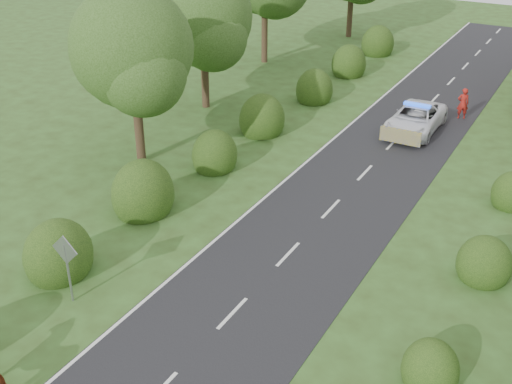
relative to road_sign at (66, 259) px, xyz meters
The scene contains 9 objects.
road 14.03m from the road_sign, 68.96° to the left, with size 6.00×70.00×0.02m, color black.
road_markings 11.56m from the road_sign, 72.72° to the left, with size 4.96×70.00×0.01m.
hedgerow_left 9.85m from the road_sign, 98.87° to the left, with size 2.75×50.41×3.00m.
hedgerow_right 14.85m from the road_sign, 38.46° to the left, with size 2.10×45.78×2.10m.
tree_left_a 11.55m from the road_sign, 115.73° to the left, with size 5.74×5.60×8.38m.
tree_left_b 19.22m from the road_sign, 109.29° to the left, with size 5.74×5.60×8.07m.
road_sign is the anchor object (origin of this frame).
police_van 20.96m from the road_sign, 74.87° to the left, with size 2.37×5.19×1.57m.
pedestrian_red 24.51m from the road_sign, 72.91° to the left, with size 0.65×0.43×1.79m, color maroon.
Camera 1 is at (8.77, -10.09, 13.07)m, focal length 45.00 mm.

